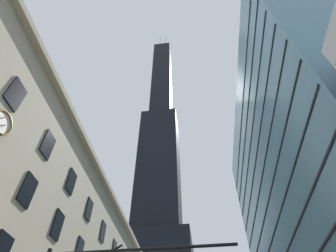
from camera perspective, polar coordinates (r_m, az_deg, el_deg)
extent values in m
cube|color=tan|center=(36.85, -12.06, -13.61)|extent=(0.70, 57.29, 0.60)
cube|color=black|center=(21.20, -27.46, -11.86)|extent=(0.14, 1.40, 2.20)
cube|color=black|center=(24.87, -22.27, -18.71)|extent=(0.14, 1.40, 2.20)
cube|color=black|center=(28.94, -18.20, -23.63)|extent=(0.14, 1.40, 2.20)
cube|color=black|center=(20.88, -29.44, 5.87)|extent=(0.14, 1.40, 2.20)
cube|color=black|center=(23.56, -24.01, -3.62)|extent=(0.14, 1.40, 2.20)
cube|color=black|center=(26.91, -19.74, -10.95)|extent=(0.14, 1.40, 2.20)
cube|color=black|center=(30.71, -16.34, -16.52)|extent=(0.14, 1.40, 2.20)
cube|color=black|center=(34.81, -13.57, -20.79)|extent=(0.14, 1.40, 2.20)
cube|color=black|center=(39.12, -11.29, -24.10)|extent=(0.14, 1.40, 2.20)
torus|color=olive|center=(19.37, -31.42, 0.66)|extent=(0.15, 1.64, 1.64)
cylinder|color=silver|center=(19.40, -31.51, 0.65)|extent=(0.05, 1.41, 1.41)
cube|color=black|center=(19.33, -31.34, 0.13)|extent=(0.03, 0.33, 0.37)
cube|color=black|center=(19.44, -31.28, 1.51)|extent=(0.03, 0.38, 0.56)
cube|color=black|center=(134.93, -1.84, -9.40)|extent=(19.36, 19.36, 70.78)
cube|color=black|center=(193.97, -1.28, 9.60)|extent=(12.45, 12.45, 88.48)
cylinder|color=silver|center=(243.69, -1.66, 16.94)|extent=(1.20, 1.20, 25.42)
cylinder|color=silver|center=(243.33, -0.45, 17.08)|extent=(1.20, 1.20, 25.42)
cube|color=teal|center=(49.81, 30.50, -12.12)|extent=(18.81, 51.71, 50.87)
cube|color=black|center=(44.38, 21.58, -19.84)|extent=(0.12, 50.71, 0.24)
cube|color=black|center=(46.15, 20.19, -15.49)|extent=(0.12, 50.71, 0.24)
cube|color=black|center=(48.19, 18.97, -11.48)|extent=(0.12, 50.71, 0.24)
cube|color=black|center=(50.47, 17.88, -7.82)|extent=(0.12, 50.71, 0.24)
cube|color=black|center=(52.95, 16.91, -4.48)|extent=(0.12, 50.71, 0.24)
cube|color=black|center=(55.61, 16.03, -1.44)|extent=(0.12, 50.71, 0.24)
cube|color=black|center=(58.42, 15.24, 1.31)|extent=(0.12, 50.71, 0.24)
cylinder|color=black|center=(13.37, -5.90, -24.46)|extent=(8.62, 0.14, 0.14)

